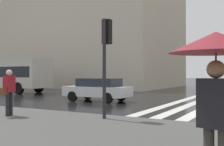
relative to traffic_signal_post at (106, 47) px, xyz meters
The scene contains 5 objects.
ground_plane 5.37m from the traffic_signal_post, 38.25° to the right, with size 220.00×220.00×0.00m, color black.
traffic_signal_post is the anchor object (origin of this frame).
car_white 7.73m from the traffic_signal_post, 34.52° to the left, with size 1.85×4.10×1.41m.
pedestrian_in_red_jacket 3.86m from the traffic_signal_post, 111.88° to the left, with size 0.64×0.29×1.68m.
pedestrian_far_down_pavement 6.42m from the traffic_signal_post, 137.41° to the right, with size 1.13×1.13×2.02m.
Camera 1 is at (-11.89, -1.95, 1.66)m, focal length 44.34 mm.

